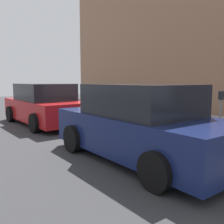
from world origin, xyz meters
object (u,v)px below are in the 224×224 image
object	(u,v)px
suitcase_olive_3	(145,118)
fire_hydrant	(102,107)
suitcase_maroon_2	(160,120)
suitcase_navy_6	(117,112)
bollard_post	(92,106)
suitcase_red_0	(188,125)
parked_car_navy_0	(141,124)
suitcase_silver_4	(135,115)
suitcase_teal_5	(127,113)
parking_meter	(221,108)
parked_car_red_1	(45,105)
suitcase_black_1	(173,120)

from	to	relation	value
suitcase_olive_3	fire_hydrant	xyz separation A→B (m)	(2.72, -0.07, 0.16)
suitcase_maroon_2	suitcase_navy_6	bearing A→B (deg)	0.57
suitcase_maroon_2	suitcase_olive_3	size ratio (longest dim) A/B	0.75
bollard_post	suitcase_navy_6	bearing A→B (deg)	-174.70
suitcase_red_0	parked_car_navy_0	xyz separation A→B (m)	(-0.52, 2.34, 0.33)
suitcase_silver_4	suitcase_teal_5	distance (m)	0.58
parking_meter	parked_car_red_1	size ratio (longest dim) A/B	0.29
suitcase_maroon_2	suitcase_teal_5	world-z (taller)	suitcase_teal_5
suitcase_maroon_2	suitcase_silver_4	size ratio (longest dim) A/B	0.73
suitcase_red_0	suitcase_maroon_2	size ratio (longest dim) A/B	1.25
suitcase_red_0	suitcase_silver_4	bearing A→B (deg)	1.18
suitcase_maroon_2	parking_meter	distance (m)	1.98
suitcase_olive_3	parking_meter	bearing A→B (deg)	-172.64
suitcase_silver_4	suitcase_black_1	bearing A→B (deg)	-179.45
suitcase_olive_3	bollard_post	xyz separation A→B (m)	(3.28, 0.08, 0.15)
parking_meter	suitcase_olive_3	bearing A→B (deg)	7.36
suitcase_olive_3	suitcase_navy_6	bearing A→B (deg)	-2.37
suitcase_silver_4	suitcase_navy_6	world-z (taller)	suitcase_silver_4
suitcase_teal_5	fire_hydrant	distance (m)	1.60
suitcase_red_0	suitcase_navy_6	distance (m)	3.38
suitcase_black_1	fire_hydrant	distance (m)	3.88
parked_car_red_1	suitcase_olive_3	bearing A→B (deg)	-144.73
suitcase_olive_3	parked_car_navy_0	bearing A→B (deg)	134.14
fire_hydrant	bollard_post	bearing A→B (deg)	14.77
suitcase_navy_6	bollard_post	distance (m)	1.60
suitcase_teal_5	parking_meter	world-z (taller)	parking_meter
suitcase_olive_3	parked_car_red_1	bearing A→B (deg)	35.27
suitcase_olive_3	suitcase_navy_6	size ratio (longest dim) A/B	1.02
suitcase_teal_5	fire_hydrant	xyz separation A→B (m)	(1.60, 0.06, 0.12)
parked_car_navy_0	suitcase_black_1	bearing A→B (deg)	-65.88
suitcase_olive_3	suitcase_silver_4	world-z (taller)	suitcase_silver_4
suitcase_red_0	suitcase_teal_5	world-z (taller)	suitcase_teal_5
parked_car_navy_0	parking_meter	bearing A→B (deg)	-96.53
suitcase_black_1	suitcase_teal_5	bearing A→B (deg)	-2.26
suitcase_silver_4	bollard_post	xyz separation A→B (m)	(2.73, 0.10, 0.11)
suitcase_silver_4	fire_hydrant	xyz separation A→B (m)	(2.16, -0.05, 0.12)
suitcase_black_1	parked_car_red_1	distance (m)	4.96
suitcase_red_0	bollard_post	distance (m)	4.97
suitcase_black_1	suitcase_olive_3	bearing A→B (deg)	2.04
suitcase_navy_6	parked_car_red_1	distance (m)	2.81
fire_hydrant	suitcase_teal_5	bearing A→B (deg)	-177.88
suitcase_silver_4	suitcase_navy_6	size ratio (longest dim) A/B	1.04
parked_car_navy_0	parked_car_red_1	bearing A→B (deg)	-0.00
suitcase_red_0	suitcase_silver_4	world-z (taller)	suitcase_silver_4
parked_car_navy_0	suitcase_silver_4	bearing A→B (deg)	-39.80
suitcase_maroon_2	suitcase_teal_5	distance (m)	1.72
suitcase_teal_5	suitcase_navy_6	distance (m)	0.58
suitcase_black_1	bollard_post	bearing A→B (deg)	1.53
suitcase_teal_5	parked_car_navy_0	size ratio (longest dim) A/B	0.20
suitcase_black_1	suitcase_silver_4	size ratio (longest dim) A/B	1.11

